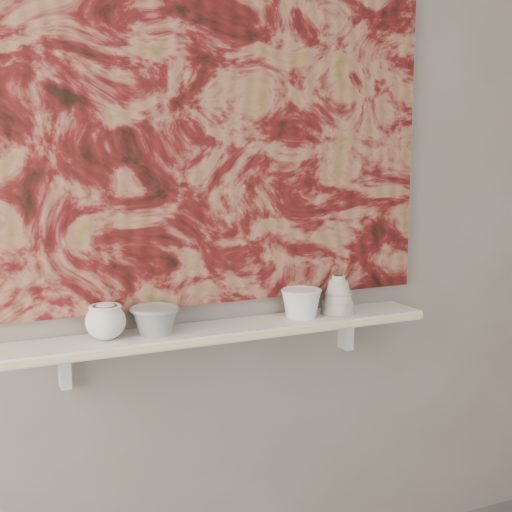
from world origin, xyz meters
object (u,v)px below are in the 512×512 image
bell_vessel (338,294)px  bowl_white (301,303)px  shelf (225,331)px  painting (214,131)px  cup_cream (106,322)px  bowl_grey (155,320)px

bell_vessel → bowl_white: bell_vessel is taller
bell_vessel → bowl_white: 0.14m
shelf → bell_vessel: 0.42m
painting → cup_cream: (-0.38, -0.08, -0.56)m
shelf → cup_cream: bearing=180.0°
cup_cream → bowl_white: size_ratio=0.88×
painting → bowl_white: size_ratio=11.14×
painting → bowl_white: 0.63m
shelf → bell_vessel: (0.42, 0.00, 0.08)m
painting → cup_cream: size_ratio=12.64×
shelf → bowl_white: size_ratio=10.40×
shelf → bowl_grey: bearing=180.0°
bell_vessel → cup_cream: bearing=180.0°
bowl_grey → bell_vessel: 0.64m
cup_cream → shelf: bearing=0.0°
bowl_grey → shelf: bearing=0.0°
cup_cream → bowl_white: (0.65, 0.00, -0.01)m
shelf → bell_vessel: bearing=0.0°
shelf → bowl_grey: (-0.23, 0.00, 0.06)m
shelf → cup_cream: 0.38m
bowl_grey → bell_vessel: bearing=0.0°
bowl_grey → cup_cream: cup_cream is taller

